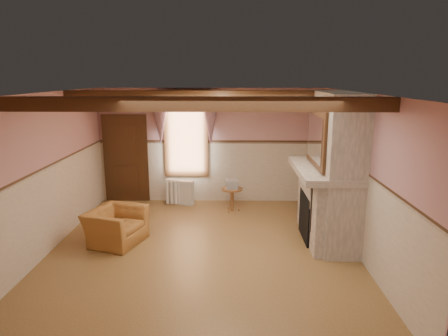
{
  "coord_description": "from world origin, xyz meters",
  "views": [
    {
      "loc": [
        0.52,
        -6.67,
        3.07
      ],
      "look_at": [
        0.37,
        0.8,
        1.35
      ],
      "focal_mm": 32.0,
      "sensor_mm": 36.0,
      "label": 1
    }
  ],
  "objects_px": {
    "armchair": "(116,226)",
    "mantel_clock": "(317,155)",
    "oil_lamp": "(317,153)",
    "side_table": "(232,200)",
    "bowl": "(325,166)",
    "radiator": "(180,192)"
  },
  "relations": [
    {
      "from": "side_table",
      "to": "mantel_clock",
      "type": "distance_m",
      "value": 2.31
    },
    {
      "from": "radiator",
      "to": "oil_lamp",
      "type": "height_order",
      "value": "oil_lamp"
    },
    {
      "from": "oil_lamp",
      "to": "armchair",
      "type": "bearing_deg",
      "value": -166.64
    },
    {
      "from": "mantel_clock",
      "to": "oil_lamp",
      "type": "bearing_deg",
      "value": 90.0
    },
    {
      "from": "armchair",
      "to": "bowl",
      "type": "distance_m",
      "value": 4.06
    },
    {
      "from": "radiator",
      "to": "oil_lamp",
      "type": "relative_size",
      "value": 2.5
    },
    {
      "from": "bowl",
      "to": "oil_lamp",
      "type": "distance_m",
      "value": 0.72
    },
    {
      "from": "bowl",
      "to": "mantel_clock",
      "type": "relative_size",
      "value": 1.47
    },
    {
      "from": "side_table",
      "to": "oil_lamp",
      "type": "relative_size",
      "value": 1.96
    },
    {
      "from": "armchair",
      "to": "oil_lamp",
      "type": "height_order",
      "value": "oil_lamp"
    },
    {
      "from": "mantel_clock",
      "to": "armchair",
      "type": "bearing_deg",
      "value": -166.73
    },
    {
      "from": "side_table",
      "to": "radiator",
      "type": "height_order",
      "value": "radiator"
    },
    {
      "from": "armchair",
      "to": "mantel_clock",
      "type": "xyz_separation_m",
      "value": [
        3.9,
        0.92,
        1.19
      ]
    },
    {
      "from": "armchair",
      "to": "oil_lamp",
      "type": "xyz_separation_m",
      "value": [
        3.9,
        0.93,
        1.23
      ]
    },
    {
      "from": "side_table",
      "to": "bowl",
      "type": "height_order",
      "value": "bowl"
    },
    {
      "from": "side_table",
      "to": "oil_lamp",
      "type": "bearing_deg",
      "value": -28.38
    },
    {
      "from": "bowl",
      "to": "side_table",
      "type": "bearing_deg",
      "value": 136.2
    },
    {
      "from": "radiator",
      "to": "mantel_clock",
      "type": "relative_size",
      "value": 2.92
    },
    {
      "from": "armchair",
      "to": "mantel_clock",
      "type": "distance_m",
      "value": 4.18
    },
    {
      "from": "radiator",
      "to": "oil_lamp",
      "type": "bearing_deg",
      "value": -6.26
    },
    {
      "from": "radiator",
      "to": "bowl",
      "type": "xyz_separation_m",
      "value": [
        3.0,
        -2.17,
        1.16
      ]
    },
    {
      "from": "radiator",
      "to": "bowl",
      "type": "distance_m",
      "value": 3.88
    }
  ]
}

